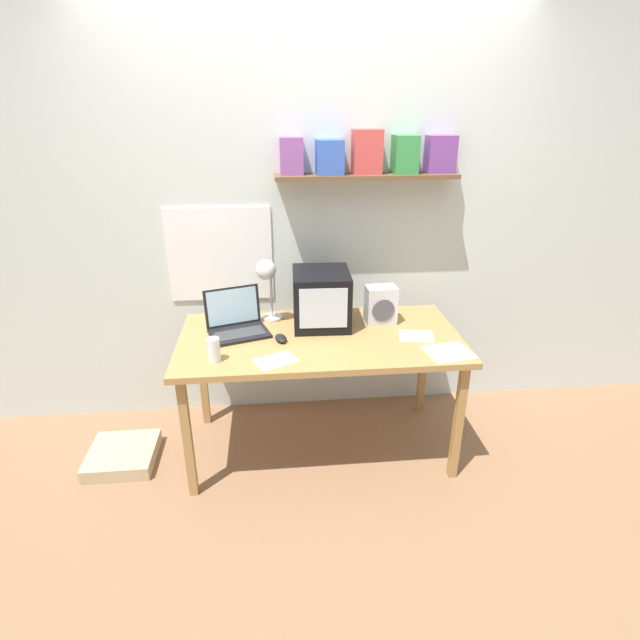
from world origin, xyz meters
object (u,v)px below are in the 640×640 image
Objects in this scene: floor_cushion at (123,455)px; laptop at (236,322)px; desk_lamp at (267,276)px; loose_paper_near_laptop at (276,361)px; computer_mouse at (281,338)px; printed_handout at (416,336)px; corner_desk at (320,346)px; space_heater at (381,305)px; crt_monitor at (321,298)px; juice_glass at (214,351)px; open_notebook at (449,352)px.

laptop is at bearing 11.05° from floor_cushion.
desk_lamp reaches higher than loose_paper_near_laptop.
computer_mouse is 0.55× the size of printed_handout.
corner_desk reaches higher than floor_cushion.
space_heater is 0.92× the size of loose_paper_near_laptop.
crt_monitor is at bearing -10.55° from laptop.
laptop reaches higher than corner_desk.
loose_paper_near_laptop is at bearing -149.26° from space_heater.
desk_lamp reaches higher than crt_monitor.
laptop is 0.98× the size of desk_lamp.
corner_desk is 0.62m from juice_glass.
computer_mouse is at bearing -0.60° from floor_cushion.
space_heater is 0.76m from loose_paper_near_laptop.
crt_monitor is 0.34m from desk_lamp.
desk_lamp is at bearing 93.94° from loose_paper_near_laptop.
juice_glass is 1.01m from floor_cushion.
laptop is 0.31m from desk_lamp.
open_notebook is at bearing -21.93° from corner_desk.
open_notebook is at bearing -36.27° from laptop.
space_heater reaches higher than floor_cushion.
computer_mouse is at bearing 178.73° from printed_handout.
computer_mouse is at bearing -54.60° from desk_lamp.
corner_desk is 0.50m from laptop.
juice_glass is 0.34× the size of floor_cushion.
printed_handout is 0.87× the size of loose_paper_near_laptop.
laptop is 1.79× the size of printed_handout.
crt_monitor is 1.50× the size of loose_paper_near_laptop.
desk_lamp is 0.57m from loose_paper_near_laptop.
laptop reaches higher than computer_mouse.
printed_handout is 0.56× the size of floor_cushion.
laptop is 1.01× the size of floor_cushion.
desk_lamp is (-0.28, 0.22, 0.35)m from corner_desk.
desk_lamp is (0.18, 0.11, 0.23)m from laptop.
laptop is 1.18m from open_notebook.
loose_paper_near_laptop is at bearing -14.63° from floor_cushion.
laptop is 1.06m from floor_cushion.
space_heater is at bearing 6.70° from floor_cushion.
crt_monitor is 1.72× the size of printed_handout.
floor_cushion is at bearing -143.44° from desk_lamp.
corner_desk is 0.24m from computer_mouse.
loose_paper_near_laptop is (-0.90, -0.01, 0.00)m from open_notebook.
open_notebook is (0.65, -0.26, 0.06)m from corner_desk.
crt_monitor is 0.35m from computer_mouse.
printed_handout is at bearing 118.83° from open_notebook.
floor_cushion is (-0.62, 0.21, -0.77)m from juice_glass.
desk_lamp is 0.91m from printed_handout.
floor_cushion is at bearing -178.71° from corner_desk.
floor_cushion is (-0.96, 0.01, -0.73)m from computer_mouse.
printed_handout is at bearing 15.23° from loose_paper_near_laptop.
juice_glass is at bearing 174.64° from loose_paper_near_laptop.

